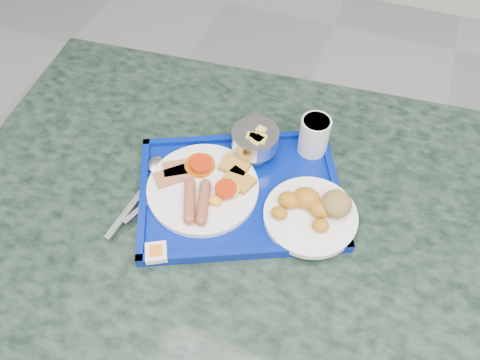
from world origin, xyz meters
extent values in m
cylinder|color=gray|center=(-0.54, 0.82, 0.02)|extent=(0.59, 0.59, 0.03)
cylinder|color=gray|center=(-0.54, 0.82, 0.39)|extent=(0.12, 0.12, 0.72)
cube|color=black|center=(-0.54, 0.82, 0.77)|extent=(1.33, 0.95, 0.04)
cube|color=navy|center=(-0.58, 0.85, 0.80)|extent=(0.50, 0.45, 0.01)
cube|color=navy|center=(-0.64, 0.98, 0.81)|extent=(0.38, 0.18, 0.01)
cube|color=navy|center=(-0.52, 0.71, 0.81)|extent=(0.38, 0.18, 0.01)
cube|color=navy|center=(-0.40, 0.93, 0.81)|extent=(0.14, 0.28, 0.01)
cube|color=navy|center=(-0.76, 0.76, 0.81)|extent=(0.14, 0.28, 0.01)
cylinder|color=white|center=(-0.65, 0.82, 0.81)|extent=(0.23, 0.23, 0.01)
cube|color=#B9674A|center=(-0.71, 0.85, 0.82)|extent=(0.09, 0.08, 0.01)
cube|color=#B9674A|center=(-0.72, 0.83, 0.82)|extent=(0.09, 0.08, 0.01)
cylinder|color=#BF5007|center=(-0.68, 0.87, 0.82)|extent=(0.06, 0.06, 0.01)
sphere|color=#BF5007|center=(-0.68, 0.87, 0.83)|extent=(0.01, 0.01, 0.01)
sphere|color=#BF5007|center=(-0.67, 0.89, 0.83)|extent=(0.01, 0.01, 0.01)
sphere|color=#BF5007|center=(-0.69, 0.86, 0.83)|extent=(0.01, 0.01, 0.01)
sphere|color=#BF5007|center=(-0.68, 0.88, 0.83)|extent=(0.01, 0.01, 0.01)
sphere|color=#BF5007|center=(-0.70, 0.87, 0.83)|extent=(0.01, 0.01, 0.01)
sphere|color=#BF5007|center=(-0.66, 0.85, 0.83)|extent=(0.01, 0.01, 0.01)
sphere|color=#BF5007|center=(-0.69, 0.88, 0.83)|extent=(0.01, 0.01, 0.01)
sphere|color=#BF5007|center=(-0.69, 0.89, 0.83)|extent=(0.01, 0.01, 0.01)
sphere|color=#BF5007|center=(-0.66, 0.88, 0.83)|extent=(0.01, 0.01, 0.01)
sphere|color=#BF5007|center=(-0.65, 0.87, 0.83)|extent=(0.01, 0.01, 0.01)
sphere|color=#BF5007|center=(-0.69, 0.86, 0.83)|extent=(0.01, 0.01, 0.01)
sphere|color=#BF5007|center=(-0.69, 0.88, 0.83)|extent=(0.01, 0.01, 0.01)
cube|color=#BD842F|center=(-0.61, 0.89, 0.82)|extent=(0.06, 0.05, 0.01)
cube|color=#BD842F|center=(-0.58, 0.86, 0.82)|extent=(0.07, 0.06, 0.01)
cylinder|color=brown|center=(-0.66, 0.77, 0.83)|extent=(0.06, 0.09, 0.02)
cylinder|color=brown|center=(-0.63, 0.78, 0.83)|extent=(0.05, 0.09, 0.02)
ellipsoid|color=#FE9F2A|center=(-0.60, 0.83, 0.83)|extent=(0.02, 0.02, 0.02)
ellipsoid|color=#FE9F2A|center=(-0.61, 0.79, 0.83)|extent=(0.02, 0.02, 0.01)
ellipsoid|color=#FE9F2A|center=(-0.61, 0.80, 0.83)|extent=(0.02, 0.02, 0.02)
ellipsoid|color=#FE9F2A|center=(-0.59, 0.84, 0.83)|extent=(0.03, 0.03, 0.02)
ellipsoid|color=#FE9F2A|center=(-0.61, 0.84, 0.83)|extent=(0.03, 0.03, 0.02)
ellipsoid|color=#FE9F2A|center=(-0.61, 0.80, 0.82)|extent=(0.02, 0.02, 0.01)
ellipsoid|color=#FE9F2A|center=(-0.58, 0.82, 0.83)|extent=(0.02, 0.02, 0.01)
ellipsoid|color=#FE9F2A|center=(-0.60, 0.81, 0.83)|extent=(0.02, 0.02, 0.02)
cylinder|color=#AE1A04|center=(-0.67, 0.87, 0.83)|extent=(0.04, 0.04, 0.01)
cylinder|color=#AE1A04|center=(-0.60, 0.82, 0.83)|extent=(0.04, 0.04, 0.01)
cylinder|color=white|center=(-0.42, 0.83, 0.81)|extent=(0.19, 0.19, 0.01)
ellipsoid|color=#BF7216|center=(-0.40, 0.81, 0.83)|extent=(0.03, 0.03, 0.02)
ellipsoid|color=#BF7216|center=(-0.41, 0.84, 0.83)|extent=(0.04, 0.04, 0.03)
ellipsoid|color=#BF7216|center=(-0.44, 0.86, 0.84)|extent=(0.06, 0.05, 0.04)
ellipsoid|color=#BF7216|center=(-0.47, 0.84, 0.83)|extent=(0.04, 0.04, 0.03)
ellipsoid|color=#BF7216|center=(-0.48, 0.81, 0.83)|extent=(0.03, 0.03, 0.02)
ellipsoid|color=olive|center=(-0.38, 0.86, 0.84)|extent=(0.06, 0.06, 0.05)
cylinder|color=#B8B8BA|center=(-0.58, 0.96, 0.81)|extent=(0.06, 0.06, 0.01)
cylinder|color=#B8B8BA|center=(-0.58, 0.96, 0.82)|extent=(0.02, 0.02, 0.02)
cylinder|color=#B8B8BA|center=(-0.58, 0.96, 0.85)|extent=(0.10, 0.10, 0.04)
cube|color=#EFD15A|center=(-0.57, 0.93, 0.87)|extent=(0.02, 0.02, 0.01)
cube|color=#EFD15A|center=(-0.59, 0.94, 0.87)|extent=(0.02, 0.02, 0.01)
cube|color=#EFD15A|center=(-0.57, 0.97, 0.87)|extent=(0.02, 0.02, 0.01)
cube|color=#EFD15A|center=(-0.58, 0.95, 0.87)|extent=(0.02, 0.02, 0.01)
cube|color=#EFD15A|center=(-0.57, 0.94, 0.87)|extent=(0.02, 0.02, 0.01)
cube|color=#EFD15A|center=(-0.57, 0.95, 0.87)|extent=(0.02, 0.02, 0.01)
cube|color=#EFD15A|center=(-0.56, 0.94, 0.87)|extent=(0.02, 0.02, 0.01)
cylinder|color=silver|center=(-0.47, 1.01, 0.85)|extent=(0.06, 0.06, 0.09)
cylinder|color=orange|center=(-0.47, 1.01, 0.89)|extent=(0.06, 0.06, 0.01)
cube|color=#B8B8BA|center=(-0.74, 0.76, 0.81)|extent=(0.06, 0.14, 0.00)
ellipsoid|color=#B8B8BA|center=(-0.78, 0.85, 0.81)|extent=(0.05, 0.05, 0.01)
cube|color=#B8B8BA|center=(-0.77, 0.75, 0.81)|extent=(0.03, 0.19, 0.00)
cube|color=white|center=(-0.68, 0.66, 0.81)|extent=(0.05, 0.05, 0.01)
cube|color=orange|center=(-0.68, 0.66, 0.82)|extent=(0.03, 0.03, 0.00)
camera|label=1|loc=(-0.38, 0.32, 1.60)|focal=35.00mm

